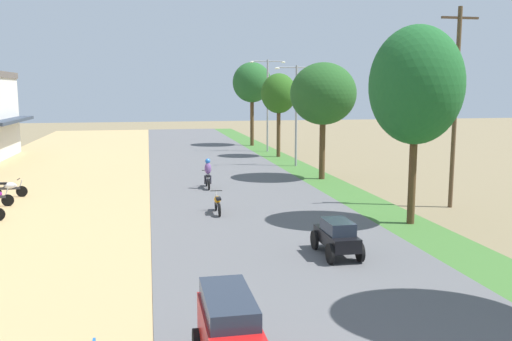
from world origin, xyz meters
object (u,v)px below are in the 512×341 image
Objects in this scene: streetlamp_near at (296,108)px; car_sedan_black at (337,236)px; parked_motorbike_seventh at (9,188)px; motorbike_ahead_second at (218,202)px; median_tree_third at (323,94)px; streetlamp_mid at (268,99)px; median_tree_second at (416,86)px; utility_pole_near at (455,105)px; car_van_red at (229,333)px; median_tree_fifth at (252,83)px; motorbike_ahead_third at (208,174)px; median_tree_fourth at (279,94)px.

streetlamp_near is 3.14× the size of car_sedan_black.
parked_motorbike_seventh is 11.43m from motorbike_ahead_second.
median_tree_third is 0.88× the size of streetlamp_mid.
streetlamp_mid is at bearing 90.00° from streetlamp_near.
median_tree_third is (-0.06, 11.45, -0.42)m from median_tree_second.
motorbike_ahead_second is (-7.40, -14.04, -3.62)m from streetlamp_near.
median_tree_third is at bearing 90.29° from median_tree_second.
utility_pole_near is 18.66m from car_van_red.
motorbike_ahead_second is (-7.03, -28.85, -5.56)m from median_tree_fifth.
median_tree_fifth reaches higher than median_tree_third.
car_van_red is at bearing -103.44° from streetlamp_mid.
median_tree_third is at bearing 73.74° from car_sedan_black.
median_tree_third reaches higher than car_van_red.
streetlamp_mid is at bearing 45.81° from parked_motorbike_seventh.
motorbike_ahead_third reaches higher than motorbike_ahead_second.
streetlamp_mid is 4.44× the size of motorbike_ahead_second.
motorbike_ahead_second is (1.54, 13.89, -0.45)m from car_van_red.
utility_pole_near is 5.08× the size of motorbike_ahead_third.
parked_motorbike_seventh is 10.15m from motorbike_ahead_third.
motorbike_ahead_third is at bearing 127.35° from median_tree_second.
median_tree_second reaches higher than car_sedan_black.
motorbike_ahead_third is at bearing 147.67° from utility_pole_near.
median_tree_second is 1.13× the size of median_tree_third.
motorbike_ahead_third is (-7.21, -13.34, -4.28)m from median_tree_fourth.
streetlamp_mid is at bearing 90.21° from median_tree_second.
streetlamp_near reaches higher than motorbike_ahead_second.
motorbike_ahead_second is (-7.45, -19.58, -4.56)m from median_tree_fourth.
streetlamp_mid is 30.94m from car_sedan_black.
motorbike_ahead_third is (-7.20, -1.94, -4.35)m from median_tree_third.
median_tree_fifth is at bearing 53.80° from parked_motorbike_seventh.
utility_pole_near reaches higher than streetlamp_near.
median_tree_second is at bearing -89.89° from median_tree_fourth.
median_tree_fifth is 36.34m from car_sedan_black.
parked_motorbike_seventh is 0.80× the size of car_sedan_black.
motorbike_ahead_third is at bearing 2.93° from parked_motorbike_seventh.
median_tree_fourth is at bearing 61.60° from motorbike_ahead_third.
median_tree_third is 3.90× the size of motorbike_ahead_third.
motorbike_ahead_third is at bearing -106.71° from median_tree_fifth.
median_tree_third is 1.05× the size of median_tree_fourth.
utility_pole_near is at bearing 47.09° from car_van_red.
utility_pole_near is at bearing -81.69° from streetlamp_mid.
median_tree_fifth reaches higher than median_tree_fourth.
utility_pole_near reaches higher than median_tree_fifth.
car_van_red is (-8.57, -42.74, -5.11)m from median_tree_fifth.
streetlamp_near is 0.89× the size of streetlamp_mid.
median_tree_fourth is 3.96m from streetlamp_mid.
streetlamp_mid is (-0.05, 3.93, -0.48)m from median_tree_fourth.
median_tree_fifth is at bearing 83.64° from car_sedan_black.
median_tree_third is 3.11× the size of car_sedan_black.
streetlamp_near reaches higher than parked_motorbike_seventh.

